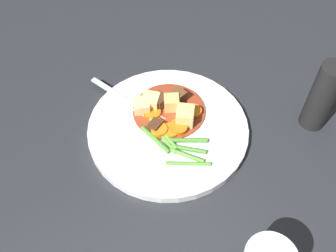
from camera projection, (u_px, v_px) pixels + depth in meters
The scene contains 24 objects.
ground_plane at pixel (168, 131), 0.70m from camera, with size 3.00×3.00×0.00m, color #26282D.
dinner_plate at pixel (168, 129), 0.69m from camera, with size 0.29×0.29×0.02m, color white.
stew_sauce at pixel (169, 111), 0.71m from camera, with size 0.13×0.13×0.00m, color #93381E.
carrot_slice_0 at pixel (194, 112), 0.70m from camera, with size 0.03×0.03×0.01m, color orange.
carrot_slice_1 at pixel (159, 130), 0.67m from camera, with size 0.03×0.03×0.01m, color orange.
carrot_slice_2 at pixel (168, 131), 0.67m from camera, with size 0.03×0.03×0.01m, color orange.
carrot_slice_3 at pixel (178, 128), 0.67m from camera, with size 0.03×0.03×0.01m, color orange.
carrot_slice_4 at pixel (152, 113), 0.70m from camera, with size 0.03×0.03×0.01m, color orange.
potato_chunk_0 at pixel (172, 103), 0.70m from camera, with size 0.03×0.03×0.03m, color #DBBC6B.
potato_chunk_1 at pixel (142, 106), 0.70m from camera, with size 0.03×0.03×0.02m, color #EAD68C.
potato_chunk_2 at pixel (185, 116), 0.68m from camera, with size 0.03×0.03×0.03m, color #E5CC7A.
potato_chunk_3 at pixel (151, 101), 0.70m from camera, with size 0.03×0.03×0.03m, color #EAD68C.
meat_chunk_0 at pixel (154, 124), 0.68m from camera, with size 0.02×0.02×0.02m, color #4C2B19.
meat_chunk_1 at pixel (177, 98), 0.71m from camera, with size 0.03×0.02×0.03m, color brown.
meat_chunk_2 at pixel (159, 102), 0.70m from camera, with size 0.02×0.02×0.03m, color #4C2B19.
green_bean_0 at pixel (164, 134), 0.67m from camera, with size 0.01×0.01×0.08m, color #66AD42.
green_bean_1 at pixel (188, 149), 0.65m from camera, with size 0.01×0.01×0.06m, color #4C8E33.
green_bean_2 at pixel (189, 140), 0.66m from camera, with size 0.01×0.01×0.06m, color #4C8E33.
green_bean_3 at pixel (188, 164), 0.63m from camera, with size 0.01×0.01×0.07m, color #599E38.
green_bean_4 at pixel (187, 155), 0.64m from camera, with size 0.01×0.01×0.06m, color #599E38.
green_bean_5 at pixel (166, 141), 0.66m from camera, with size 0.01×0.01×0.06m, color #599E38.
green_bean_6 at pixel (155, 140), 0.66m from camera, with size 0.01×0.01×0.07m, color #4C8E33.
fork at pixel (128, 101), 0.72m from camera, with size 0.15×0.11×0.00m.
pepper_mill at pixel (323, 97), 0.66m from camera, with size 0.05×0.05×0.14m, color black.
Camera 1 is at (-0.40, 0.13, 0.56)m, focal length 41.16 mm.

